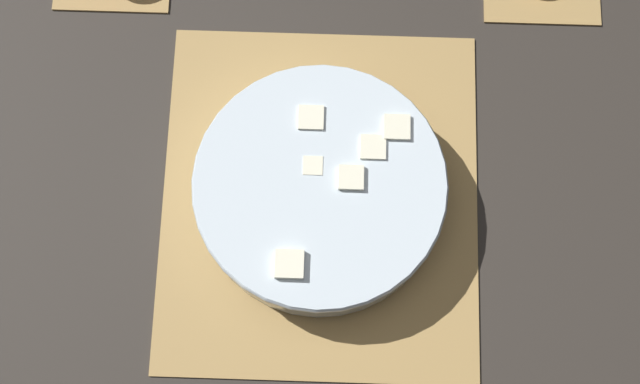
% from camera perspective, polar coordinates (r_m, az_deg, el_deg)
% --- Properties ---
extents(ground_plane, '(6.00, 6.00, 0.00)m').
position_cam_1_polar(ground_plane, '(1.06, 0.00, -0.46)').
color(ground_plane, '#2D2823').
extents(bamboo_mat_center, '(0.42, 0.37, 0.01)m').
position_cam_1_polar(bamboo_mat_center, '(1.05, 0.00, -0.42)').
color(bamboo_mat_center, '#A8844C').
rests_on(bamboo_mat_center, ground_plane).
extents(fruit_salad_bowl, '(0.29, 0.29, 0.07)m').
position_cam_1_polar(fruit_salad_bowl, '(1.01, -0.03, 0.21)').
color(fruit_salad_bowl, silver).
rests_on(fruit_salad_bowl, bamboo_mat_center).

